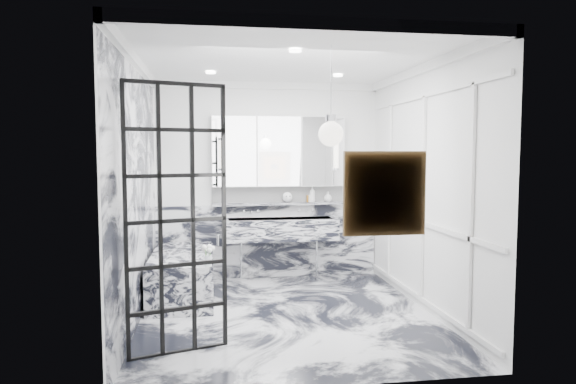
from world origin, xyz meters
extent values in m
plane|color=silver|center=(0.00, 0.00, 0.00)|extent=(3.60, 3.60, 0.00)
plane|color=white|center=(0.00, 0.00, 2.80)|extent=(3.60, 3.60, 0.00)
plane|color=white|center=(0.00, 1.80, 1.40)|extent=(3.60, 0.00, 3.60)
plane|color=white|center=(0.00, -1.80, 1.40)|extent=(3.60, 0.00, 3.60)
plane|color=white|center=(-1.60, 0.00, 1.40)|extent=(0.00, 3.60, 3.60)
plane|color=white|center=(1.60, 0.00, 1.40)|extent=(0.00, 3.60, 3.60)
cube|color=silver|center=(0.00, 1.78, 0.53)|extent=(3.18, 0.05, 1.05)
cube|color=silver|center=(-1.59, 0.00, 1.34)|extent=(0.02, 3.56, 2.68)
cube|color=white|center=(1.58, 0.00, 1.30)|extent=(0.03, 3.40, 2.30)
imported|color=#8C5919|center=(0.64, 1.71, 1.21)|extent=(0.11, 0.11, 0.23)
imported|color=#4C4C51|center=(0.61, 1.71, 1.17)|extent=(0.08, 0.08, 0.15)
imported|color=silver|center=(0.87, 1.71, 1.17)|extent=(0.15, 0.15, 0.15)
sphere|color=white|center=(0.27, 1.71, 1.17)|extent=(0.15, 0.15, 0.15)
cylinder|color=#8C5919|center=(0.57, 1.71, 1.14)|extent=(0.04, 0.04, 0.10)
cylinder|color=silver|center=(-0.85, 0.12, 0.61)|extent=(0.08, 0.08, 0.12)
cube|color=#BC6013|center=(0.51, -1.76, 1.49)|extent=(0.55, 0.05, 0.55)
sphere|color=white|center=(0.25, -1.06, 1.97)|extent=(0.22, 0.22, 0.22)
cube|color=silver|center=(0.15, 1.55, 0.73)|extent=(1.60, 0.45, 0.30)
cube|color=silver|center=(0.15, 1.72, 1.07)|extent=(1.90, 0.14, 0.04)
cube|color=white|center=(0.15, 1.78, 1.21)|extent=(1.90, 0.03, 0.23)
cube|color=white|center=(0.15, 1.73, 1.82)|extent=(1.90, 0.16, 1.00)
cylinder|color=white|center=(-0.67, 1.63, 1.78)|extent=(0.07, 0.07, 0.40)
cylinder|color=white|center=(0.97, 1.63, 1.78)|extent=(0.07, 0.07, 0.40)
cube|color=silver|center=(-1.18, 0.90, 0.28)|extent=(0.75, 1.65, 0.55)
camera|label=1|loc=(-0.82, -5.54, 1.81)|focal=32.00mm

